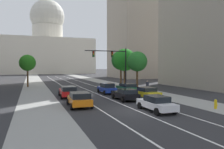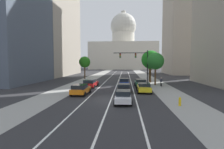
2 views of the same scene
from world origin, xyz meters
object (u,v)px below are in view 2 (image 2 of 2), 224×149
(car_black, at_px, (124,88))
(car_white, at_px, (123,96))
(street_tree_near_right, at_px, (155,61))
(street_tree_mid_left, at_px, (85,62))
(car_green, at_px, (141,83))
(car_blue, at_px, (124,82))
(car_yellow, at_px, (144,87))
(traffic_signal_mast, at_px, (137,60))
(street_tree_mid_right, at_px, (150,60))
(cyclist, at_px, (161,82))
(capitol_building, at_px, (123,50))
(fire_hydrant, at_px, (180,101))
(car_orange, at_px, (81,89))
(car_red, at_px, (91,83))
(street_tree_far_right, at_px, (151,60))

(car_black, xyz_separation_m, car_white, (0.00, -6.87, 0.01))
(car_white, bearing_deg, street_tree_near_right, -20.70)
(street_tree_mid_left, bearing_deg, car_green, -47.49)
(car_green, distance_m, street_tree_mid_left, 21.14)
(car_black, bearing_deg, car_green, -26.17)
(car_white, bearing_deg, street_tree_mid_left, 21.66)
(car_black, bearing_deg, car_blue, 0.16)
(car_yellow, distance_m, traffic_signal_mast, 11.34)
(car_white, xyz_separation_m, street_tree_mid_right, (5.85, 22.33, 4.37))
(cyclist, relative_size, street_tree_mid_right, 0.25)
(car_black, height_order, cyclist, cyclist)
(street_tree_mid_right, bearing_deg, car_green, -106.85)
(traffic_signal_mast, xyz_separation_m, street_tree_near_right, (3.53, -1.66, -0.25))
(capitol_building, relative_size, car_green, 9.64)
(car_black, relative_size, fire_hydrant, 5.04)
(car_orange, height_order, fire_hydrant, car_orange)
(car_black, distance_m, car_red, 7.65)
(street_tree_near_right, bearing_deg, car_yellow, -109.62)
(car_green, relative_size, traffic_signal_mast, 0.64)
(traffic_signal_mast, bearing_deg, car_orange, -123.21)
(car_yellow, relative_size, street_tree_mid_right, 0.62)
(car_green, height_order, car_blue, car_blue)
(capitol_building, xyz_separation_m, cyclist, (8.43, -92.68, -12.89))
(capitol_building, distance_m, street_tree_near_right, 91.38)
(capitol_building, xyz_separation_m, car_red, (-4.53, -95.06, -12.95))
(car_yellow, relative_size, car_green, 0.92)
(car_yellow, xyz_separation_m, traffic_signal_mast, (-0.38, 10.49, 4.28))
(car_white, height_order, street_tree_far_right, street_tree_far_right)
(car_green, distance_m, car_white, 13.31)
(car_blue, height_order, street_tree_near_right, street_tree_near_right)
(capitol_building, distance_m, cyclist, 93.95)
(fire_hydrant, bearing_deg, car_red, 133.64)
(car_yellow, bearing_deg, street_tree_mid_right, -10.25)
(car_white, xyz_separation_m, traffic_signal_mast, (2.63, 17.67, 4.29))
(street_tree_near_right, bearing_deg, car_black, -123.99)
(car_yellow, height_order, car_white, car_white)
(fire_hydrant, bearing_deg, car_black, 127.00)
(street_tree_mid_left, bearing_deg, capitol_building, 83.07)
(car_blue, bearing_deg, street_tree_far_right, -39.76)
(car_yellow, xyz_separation_m, car_green, (0.00, 5.78, 0.03))
(car_white, xyz_separation_m, car_orange, (-6.03, 4.43, 0.05))
(car_red, xyz_separation_m, street_tree_far_right, (11.89, 9.01, 4.37))
(fire_hydrant, bearing_deg, street_tree_near_right, 89.09)
(capitol_building, height_order, fire_hydrant, capitol_building)
(car_orange, bearing_deg, street_tree_near_right, -44.21)
(street_tree_far_right, bearing_deg, car_blue, -129.81)
(car_green, bearing_deg, car_yellow, 179.22)
(car_green, relative_size, fire_hydrant, 5.14)
(car_white, xyz_separation_m, street_tree_near_right, (6.16, 16.01, 4.04))
(car_black, xyz_separation_m, car_green, (3.01, 6.09, 0.06))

